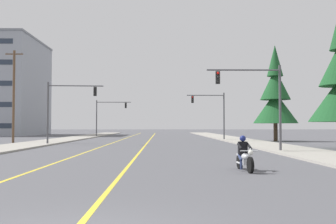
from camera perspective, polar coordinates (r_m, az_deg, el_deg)
The scene contains 11 objects.
lane_stripe_center at distance 51.31m, azimuth -2.72°, elevation -4.12°, with size 0.16×100.00×0.01m, color yellow.
lane_stripe_left at distance 51.56m, azimuth -6.93°, elevation -4.10°, with size 0.16×100.00×0.01m, color yellow.
sidewalk_kerb_right at distance 47.31m, azimuth 10.99°, elevation -4.18°, with size 4.40×110.00×0.14m, color #9E998E.
sidewalk_kerb_left at distance 47.99m, azimuth -16.36°, elevation -4.11°, with size 4.40×110.00×0.14m, color #9E998E.
motorcycle_with_rider at distance 16.46m, azimuth 11.15°, elevation -6.45°, with size 0.70×2.19×1.46m.
traffic_signal_near_right at distance 28.38m, azimuth 13.17°, elevation 2.58°, with size 5.32×0.37×6.20m.
traffic_signal_near_left at distance 39.80m, azimuth -14.98°, elevation 1.29°, with size 5.50×0.65×6.20m.
traffic_signal_mid_right at distance 50.86m, azimuth 6.66°, elevation 0.49°, with size 4.93×0.43×6.20m.
traffic_signal_mid_left at distance 65.97m, azimuth -8.98°, elevation -0.03°, with size 5.85×0.37×6.20m.
utility_pole_left_near at distance 46.08m, azimuth -21.73°, elevation 2.37°, with size 1.93×0.26×10.22m.
conifer_tree_right_verge_far at distance 48.83m, azimuth 15.48°, elevation 2.15°, with size 5.33×5.33×11.72m.
Camera 1 is at (1.43, -6.25, 1.86)m, focal length 41.49 mm.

